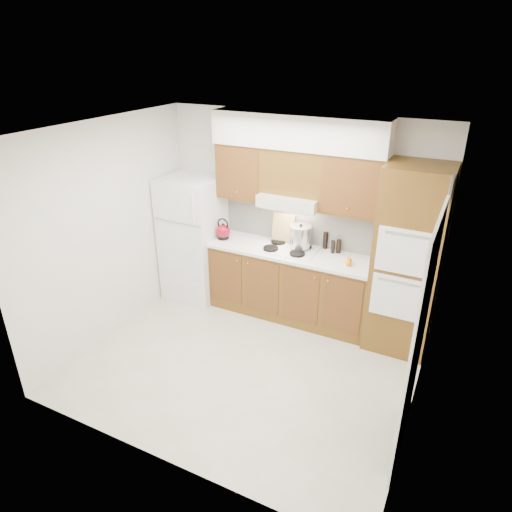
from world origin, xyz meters
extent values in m
plane|color=#BAB5A2|center=(0.00, 0.00, 0.00)|extent=(3.60, 3.60, 0.00)
plane|color=white|center=(0.00, 0.00, 2.60)|extent=(3.60, 3.60, 0.00)
cube|color=silver|center=(0.00, 1.50, 1.30)|extent=(3.60, 0.02, 2.60)
cube|color=silver|center=(-1.80, 0.00, 1.30)|extent=(0.02, 3.00, 2.60)
cube|color=silver|center=(1.80, 0.00, 1.30)|extent=(0.02, 3.00, 2.60)
cube|color=white|center=(-1.41, 1.14, 0.86)|extent=(0.75, 0.72, 1.72)
cube|color=brown|center=(0.02, 1.20, 0.45)|extent=(2.11, 0.60, 0.90)
cube|color=white|center=(0.03, 1.19, 0.92)|extent=(2.13, 0.62, 0.04)
cube|color=white|center=(0.02, 1.49, 1.22)|extent=(2.11, 0.03, 0.56)
cube|color=brown|center=(1.44, 1.18, 1.10)|extent=(0.70, 0.65, 2.20)
cube|color=brown|center=(-0.71, 1.33, 1.85)|extent=(0.63, 0.33, 0.70)
cube|color=brown|center=(0.72, 1.33, 1.85)|extent=(0.73, 0.33, 0.70)
cube|color=silver|center=(-0.02, 1.27, 1.57)|extent=(0.75, 0.45, 0.15)
cube|color=brown|center=(-0.02, 1.33, 1.92)|extent=(0.75, 0.33, 0.55)
cube|color=silver|center=(0.03, 1.32, 2.40)|extent=(2.13, 0.36, 0.40)
cube|color=white|center=(-0.02, 1.21, 0.95)|extent=(0.74, 0.50, 0.01)
cube|color=black|center=(1.79, -0.35, 1.05)|extent=(0.02, 0.90, 2.10)
cylinder|color=#3F3833|center=(1.79, 0.55, 2.15)|extent=(0.02, 0.30, 0.30)
sphere|color=maroon|center=(-0.93, 1.14, 1.05)|extent=(0.24, 0.24, 0.19)
cube|color=tan|center=(-0.17, 1.38, 1.14)|extent=(0.30, 0.13, 0.38)
cylinder|color=silver|center=(0.11, 1.29, 1.11)|extent=(0.29, 0.29, 0.27)
cylinder|color=black|center=(0.39, 1.45, 1.05)|extent=(0.07, 0.07, 0.22)
cylinder|color=black|center=(0.52, 1.36, 1.02)|extent=(0.06, 0.06, 0.16)
cylinder|color=black|center=(0.58, 1.40, 1.03)|extent=(0.08, 0.08, 0.17)
sphere|color=orange|center=(0.78, 1.16, 0.98)|extent=(0.07, 0.07, 0.07)
sphere|color=orange|center=(0.80, 1.09, 0.98)|extent=(0.09, 0.09, 0.08)
camera|label=1|loc=(1.96, -3.71, 3.33)|focal=32.00mm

